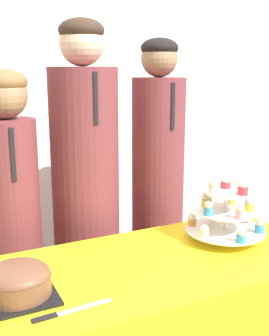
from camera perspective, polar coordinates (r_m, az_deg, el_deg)
wall_back at (r=2.62m, az=-12.33°, el=10.40°), size 9.00×0.06×2.70m
round_cake at (r=1.39m, az=-15.56°, el=-14.51°), size 0.23×0.23×0.11m
cake_knife at (r=1.30m, az=-10.13°, el=-18.91°), size 0.25×0.03×0.01m
cupcake_stand at (r=1.79m, az=12.40°, el=-5.90°), size 0.33×0.33×0.27m
student_0 at (r=1.99m, az=-16.07°, el=-8.99°), size 0.25×0.26×1.47m
student_1 at (r=2.04m, az=-6.55°, el=-5.75°), size 0.32×0.32×1.69m
student_2 at (r=2.20m, az=3.13°, el=-4.93°), size 0.27×0.27×1.61m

